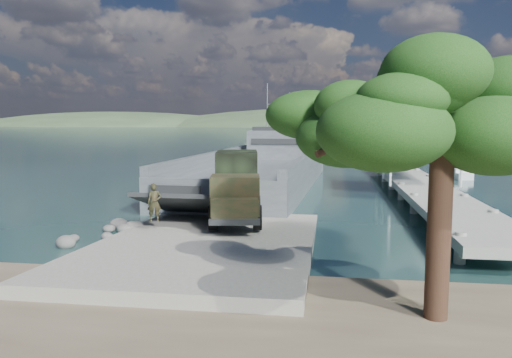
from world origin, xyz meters
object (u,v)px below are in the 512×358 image
Objects in this scene: pier at (417,176)px; military_truck at (237,186)px; sailboat_far at (449,169)px; landing_craft at (260,177)px; sailboat_near at (455,174)px; overhang_tree at (420,116)px; soldier at (155,210)px.

pier is 19.50m from military_truck.
sailboat_far is (19.99, 35.95, -2.06)m from military_truck.
landing_craft is 5.68× the size of sailboat_near.
sailboat_far is 0.80× the size of overhang_tree.
military_truck is at bearing -130.25° from pier.
landing_craft is 33.33m from overhang_tree.
sailboat_far is (23.81, 39.16, -1.14)m from soldier.
pier is at bearing 29.75° from soldier.
pier is 14.36m from landing_craft.
soldier is 0.29× the size of sailboat_far.
military_truck is (1.23, -18.73, 1.49)m from landing_craft.
landing_craft is 4.49× the size of overhang_tree.
landing_craft is at bearing -165.78° from sailboat_near.
sailboat_far reaches higher than pier.
sailboat_far is at bearing 70.66° from pier.
pier is 6.42× the size of sailboat_near.
landing_craft is at bearing -145.19° from sailboat_far.
pier is at bearing 80.36° from overhang_tree.
overhang_tree reaches higher than pier.
military_truck is at bearing 22.03° from soldier.
pier is at bearing -12.41° from landing_craft.
pier is 5.09× the size of military_truck.
sailboat_near is at bearing 65.45° from pier.
military_truck is 34.73m from sailboat_near.
soldier is at bearing 140.41° from overhang_tree.
soldier is at bearing -132.22° from pier.
overhang_tree is at bearing -57.63° from soldier.
pier is 22.38m from sailboat_far.
pier is 6.34× the size of sailboat_far.
sailboat_far reaches higher than military_truck.
soldier is at bearing -93.53° from landing_craft.
landing_craft is 27.33m from sailboat_far.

